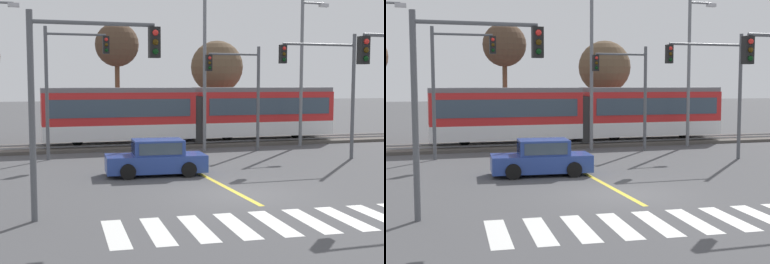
% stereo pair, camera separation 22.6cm
% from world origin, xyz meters
% --- Properties ---
extents(ground_plane, '(200.00, 200.00, 0.00)m').
position_xyz_m(ground_plane, '(0.00, 0.00, 0.00)').
color(ground_plane, '#474749').
extents(track_bed, '(120.00, 4.00, 0.18)m').
position_xyz_m(track_bed, '(0.00, 14.91, 0.09)').
color(track_bed, '#4C4742').
rests_on(track_bed, ground).
extents(rail_near, '(120.00, 0.08, 0.10)m').
position_xyz_m(rail_near, '(0.00, 14.19, 0.23)').
color(rail_near, '#939399').
rests_on(rail_near, track_bed).
extents(rail_far, '(120.00, 0.08, 0.10)m').
position_xyz_m(rail_far, '(0.00, 15.63, 0.23)').
color(rail_far, '#939399').
rests_on(rail_far, track_bed).
extents(light_rail_tram, '(18.50, 2.64, 3.43)m').
position_xyz_m(light_rail_tram, '(2.95, 14.90, 2.05)').
color(light_rail_tram, silver).
rests_on(light_rail_tram, track_bed).
extents(crosswalk_stripe_0, '(0.71, 2.83, 0.01)m').
position_xyz_m(crosswalk_stripe_0, '(-4.94, -3.65, 0.00)').
color(crosswalk_stripe_0, silver).
rests_on(crosswalk_stripe_0, ground).
extents(crosswalk_stripe_1, '(0.71, 2.83, 0.01)m').
position_xyz_m(crosswalk_stripe_1, '(-3.84, -3.71, 0.00)').
color(crosswalk_stripe_1, silver).
rests_on(crosswalk_stripe_1, ground).
extents(crosswalk_stripe_2, '(0.71, 2.83, 0.01)m').
position_xyz_m(crosswalk_stripe_2, '(-2.75, -3.77, 0.00)').
color(crosswalk_stripe_2, silver).
rests_on(crosswalk_stripe_2, ground).
extents(crosswalk_stripe_3, '(0.71, 2.83, 0.01)m').
position_xyz_m(crosswalk_stripe_3, '(-1.65, -3.83, 0.00)').
color(crosswalk_stripe_3, silver).
rests_on(crosswalk_stripe_3, ground).
extents(crosswalk_stripe_4, '(0.71, 2.83, 0.01)m').
position_xyz_m(crosswalk_stripe_4, '(-0.55, -3.89, 0.00)').
color(crosswalk_stripe_4, silver).
rests_on(crosswalk_stripe_4, ground).
extents(crosswalk_stripe_5, '(0.71, 2.83, 0.01)m').
position_xyz_m(crosswalk_stripe_5, '(0.55, -3.95, 0.00)').
color(crosswalk_stripe_5, silver).
rests_on(crosswalk_stripe_5, ground).
extents(crosswalk_stripe_6, '(0.71, 2.83, 0.01)m').
position_xyz_m(crosswalk_stripe_6, '(1.65, -4.01, 0.00)').
color(crosswalk_stripe_6, silver).
rests_on(crosswalk_stripe_6, ground).
extents(crosswalk_stripe_7, '(0.71, 2.83, 0.01)m').
position_xyz_m(crosswalk_stripe_7, '(2.75, -4.07, 0.00)').
color(crosswalk_stripe_7, silver).
rests_on(crosswalk_stripe_7, ground).
extents(lane_centre_line, '(0.20, 14.83, 0.01)m').
position_xyz_m(lane_centre_line, '(0.00, 5.49, 0.00)').
color(lane_centre_line, gold).
rests_on(lane_centre_line, ground).
extents(sedan_crossing, '(4.32, 2.16, 1.52)m').
position_xyz_m(sedan_crossing, '(-1.88, 4.71, 0.70)').
color(sedan_crossing, '#284293').
rests_on(sedan_crossing, ground).
extents(traffic_light_far_right, '(3.25, 0.38, 5.96)m').
position_xyz_m(traffic_light_far_right, '(4.58, 11.06, 3.90)').
color(traffic_light_far_right, '#515459').
rests_on(traffic_light_far_right, ground).
extents(traffic_light_near_left, '(3.75, 0.38, 5.90)m').
position_xyz_m(traffic_light_near_left, '(-5.66, -1.72, 3.96)').
color(traffic_light_near_left, '#515459').
rests_on(traffic_light_near_left, ground).
extents(traffic_light_far_left, '(3.25, 0.38, 6.72)m').
position_xyz_m(traffic_light_far_left, '(-5.09, 10.64, 4.40)').
color(traffic_light_far_left, '#515459').
rests_on(traffic_light_far_left, ground).
extents(traffic_light_mid_right, '(4.25, 0.38, 6.37)m').
position_xyz_m(traffic_light_mid_right, '(7.51, 6.55, 4.17)').
color(traffic_light_mid_right, '#515459').
rests_on(traffic_light_mid_right, ground).
extents(street_lamp_centre, '(2.45, 0.28, 9.50)m').
position_xyz_m(street_lamp_centre, '(2.94, 12.03, 5.37)').
color(street_lamp_centre, slate).
rests_on(street_lamp_centre, ground).
extents(street_lamp_east, '(1.82, 0.28, 8.94)m').
position_xyz_m(street_lamp_east, '(9.20, 12.27, 5.00)').
color(street_lamp_east, slate).
rests_on(street_lamp_east, ground).
extents(bare_tree_west, '(2.91, 2.91, 7.89)m').
position_xyz_m(bare_tree_west, '(-1.25, 18.51, 6.35)').
color(bare_tree_west, brown).
rests_on(bare_tree_west, ground).
extents(bare_tree_east, '(3.70, 3.70, 6.87)m').
position_xyz_m(bare_tree_east, '(5.85, 18.64, 5.00)').
color(bare_tree_east, brown).
rests_on(bare_tree_east, ground).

